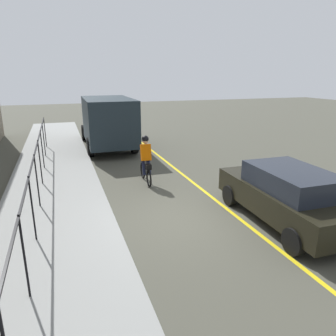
{
  "coord_description": "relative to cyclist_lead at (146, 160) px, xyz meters",
  "views": [
    {
      "loc": [
        -7.53,
        3.02,
        3.95
      ],
      "look_at": [
        1.89,
        -0.23,
        1.0
      ],
      "focal_mm": 33.75,
      "sensor_mm": 36.0,
      "label": 1
    }
  ],
  "objects": [
    {
      "name": "box_truck_background",
      "position": [
        6.67,
        0.42,
        0.64
      ],
      "size": [
        6.75,
        2.62,
        2.78
      ],
      "rotation": [
        0.0,
        0.0,
        -0.02
      ],
      "color": "#1C282F",
      "rests_on": "ground"
    },
    {
      "name": "lane_line_centre",
      "position": [
        -3.45,
        -1.7,
        -0.91
      ],
      "size": [
        36.0,
        0.12,
        0.01
      ],
      "primitive_type": "cube",
      "color": "yellow",
      "rests_on": "ground"
    },
    {
      "name": "sidewalk",
      "position": [
        -3.45,
        3.3,
        -0.84
      ],
      "size": [
        40.0,
        3.2,
        0.15
      ],
      "primitive_type": "cube",
      "color": "gray",
      "rests_on": "ground"
    },
    {
      "name": "ground_plane",
      "position": [
        -3.45,
        -0.1,
        -0.91
      ],
      "size": [
        80.0,
        80.0,
        0.0
      ],
      "primitive_type": "plane",
      "color": "#49483D"
    },
    {
      "name": "cyclist_lead",
      "position": [
        0.0,
        0.0,
        0.0
      ],
      "size": [
        1.71,
        0.37,
        1.83
      ],
      "rotation": [
        0.0,
        0.0,
        -0.04
      ],
      "color": "black",
      "rests_on": "ground"
    },
    {
      "name": "iron_fence",
      "position": [
        -2.45,
        3.7,
        0.45
      ],
      "size": [
        19.42,
        0.04,
        1.6
      ],
      "color": "black",
      "rests_on": "sidewalk"
    },
    {
      "name": "patrol_sedan",
      "position": [
        -4.45,
        -2.75,
        -0.09
      ],
      "size": [
        4.44,
        2.0,
        1.58
      ],
      "rotation": [
        0.0,
        0.0,
        -0.02
      ],
      "color": "black",
      "rests_on": "ground"
    }
  ]
}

